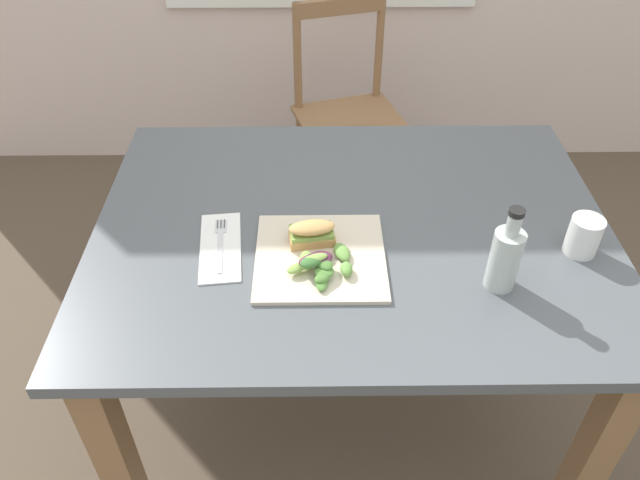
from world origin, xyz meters
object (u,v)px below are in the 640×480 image
dining_table (351,262)px  chair_wooden_far (349,117)px  cup_extra_side (584,236)px  sandwich_half_front (312,233)px  fork_on_napkin (220,241)px  bottle_cold_brew (504,261)px  plate_lunch (320,257)px

dining_table → chair_wooden_far: size_ratio=1.41×
chair_wooden_far → cup_extra_side: bearing=-68.3°
dining_table → sandwich_half_front: bearing=-142.2°
fork_on_napkin → bottle_cold_brew: (0.61, -0.14, 0.06)m
dining_table → cup_extra_side: 0.54m
sandwich_half_front → bottle_cold_brew: (0.40, -0.13, 0.03)m
plate_lunch → chair_wooden_far: bearing=83.7°
sandwich_half_front → fork_on_napkin: size_ratio=0.59×
dining_table → fork_on_napkin: fork_on_napkin is taller
fork_on_napkin → cup_extra_side: (0.81, -0.04, 0.04)m
dining_table → fork_on_napkin: (-0.31, -0.06, 0.13)m
fork_on_napkin → cup_extra_side: size_ratio=2.05×
chair_wooden_far → fork_on_napkin: (-0.36, -1.11, 0.30)m
plate_lunch → cup_extra_side: size_ratio=3.18×
fork_on_napkin → cup_extra_side: 0.82m
plate_lunch → cup_extra_side: (0.59, 0.02, 0.04)m
chair_wooden_far → bottle_cold_brew: (0.25, -1.25, 0.36)m
dining_table → bottle_cold_brew: (0.30, -0.21, 0.19)m
chair_wooden_far → sandwich_half_front: chair_wooden_far is taller
dining_table → plate_lunch: size_ratio=4.25×
bottle_cold_brew → cup_extra_side: (0.21, 0.10, -0.02)m
bottle_cold_brew → cup_extra_side: bearing=26.8°
dining_table → sandwich_half_front: sandwich_half_front is taller
sandwich_half_front → fork_on_napkin: bearing=176.5°
sandwich_half_front → cup_extra_side: size_ratio=1.22×
chair_wooden_far → plate_lunch: chair_wooden_far is taller
dining_table → fork_on_napkin: 0.34m
plate_lunch → cup_extra_side: bearing=1.7°
sandwich_half_front → bottle_cold_brew: 0.42m
sandwich_half_front → fork_on_napkin: (-0.21, 0.01, -0.03)m
sandwich_half_front → cup_extra_side: (0.60, -0.03, 0.01)m
dining_table → bottle_cold_brew: size_ratio=6.13×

